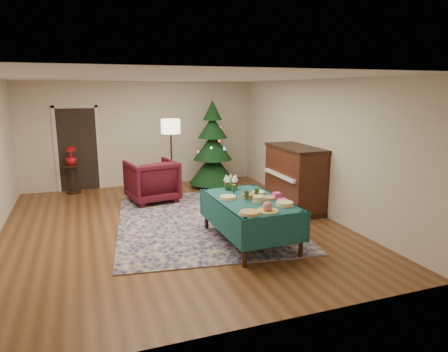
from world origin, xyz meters
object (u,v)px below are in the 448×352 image
object	(u,v)px
armchair	(152,179)
side_table	(73,179)
christmas_tree	(213,149)
gift_box	(277,196)
floor_lamp	(171,131)
piano	(294,179)
potted_plant	(71,160)
buffet_table	(250,208)

from	to	relation	value
armchair	side_table	world-z (taller)	armchair
side_table	christmas_tree	xyz separation A→B (m)	(3.43, -0.54, 0.66)
gift_box	armchair	distance (m)	3.49
floor_lamp	piano	distance (m)	3.06
potted_plant	piano	xyz separation A→B (m)	(4.42, -3.03, -0.17)
buffet_table	christmas_tree	distance (m)	3.99
armchair	potted_plant	xyz separation A→B (m)	(-1.70, 1.41, 0.30)
floor_lamp	armchair	bearing A→B (deg)	-148.56
floor_lamp	christmas_tree	distance (m)	1.42
floor_lamp	christmas_tree	size ratio (longest dim) A/B	0.82
buffet_table	gift_box	world-z (taller)	gift_box
piano	floor_lamp	bearing A→B (deg)	138.33
floor_lamp	gift_box	bearing A→B (deg)	-74.05
gift_box	floor_lamp	distance (m)	3.68
buffet_table	potted_plant	xyz separation A→B (m)	(-2.78, 4.45, 0.23)
potted_plant	piano	size ratio (longest dim) A/B	0.29
christmas_tree	piano	distance (m)	2.70
potted_plant	armchair	bearing A→B (deg)	-39.76
buffet_table	floor_lamp	xyz separation A→B (m)	(-0.54, 3.37, 0.96)
gift_box	potted_plant	xyz separation A→B (m)	(-3.22, 4.54, 0.04)
potted_plant	christmas_tree	world-z (taller)	christmas_tree
armchair	floor_lamp	distance (m)	1.20
side_table	buffet_table	bearing A→B (deg)	-58.04
buffet_table	side_table	size ratio (longest dim) A/B	2.74
buffet_table	floor_lamp	bearing A→B (deg)	99.18
gift_box	christmas_tree	distance (m)	4.01
gift_box	floor_lamp	bearing A→B (deg)	105.95
armchair	side_table	size ratio (longest dim) A/B	1.49
gift_box	christmas_tree	size ratio (longest dim) A/B	0.05
christmas_tree	potted_plant	bearing A→B (deg)	171.03
gift_box	floor_lamp	size ratio (longest dim) A/B	0.06
buffet_table	floor_lamp	distance (m)	3.54
buffet_table	piano	world-z (taller)	piano
christmas_tree	side_table	bearing A→B (deg)	171.03
side_table	floor_lamp	bearing A→B (deg)	-25.85
armchair	potted_plant	distance (m)	2.23
gift_box	christmas_tree	bearing A→B (deg)	86.96
gift_box	side_table	distance (m)	5.59
armchair	buffet_table	bearing A→B (deg)	98.87
potted_plant	christmas_tree	distance (m)	3.48
buffet_table	piano	distance (m)	2.17
side_table	piano	xyz separation A→B (m)	(4.42, -3.03, 0.32)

